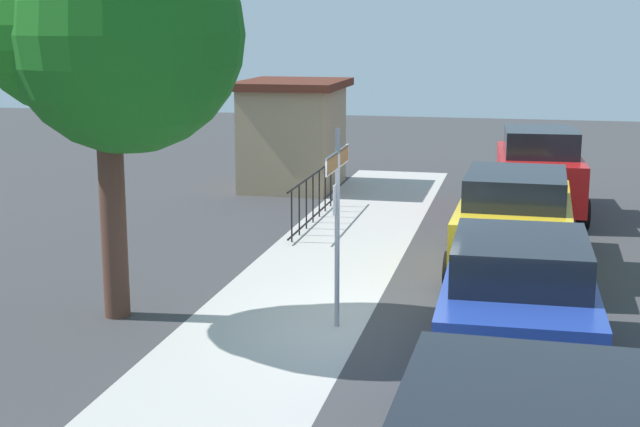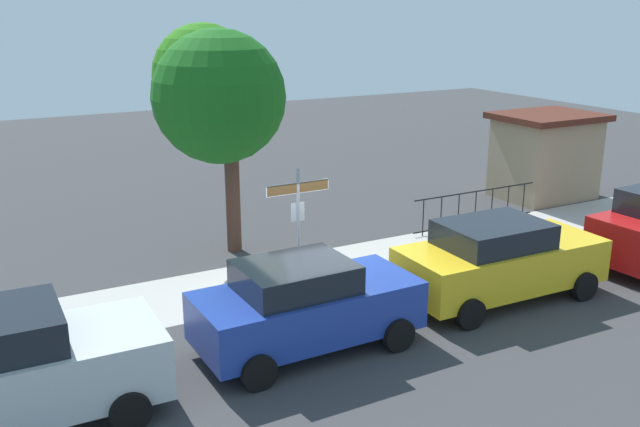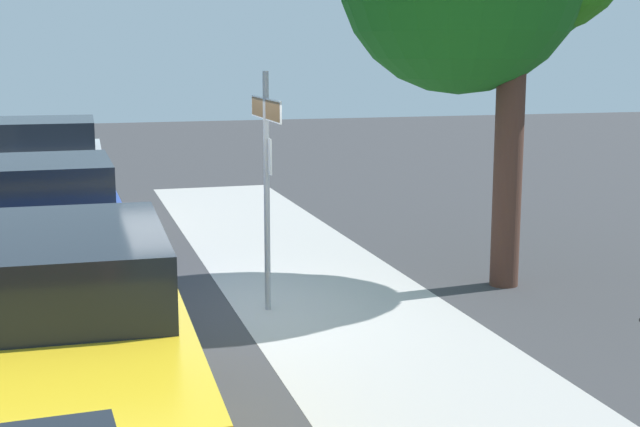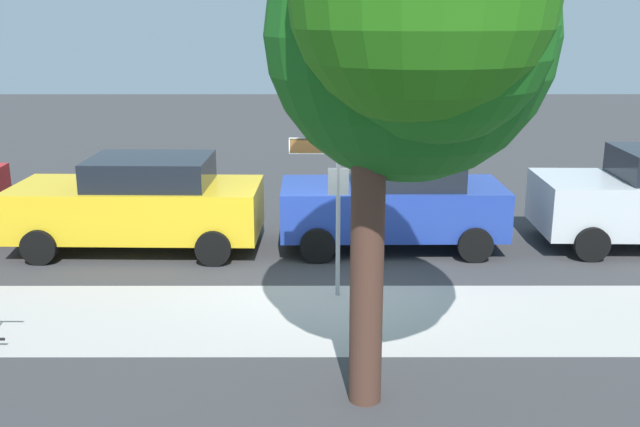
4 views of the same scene
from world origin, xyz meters
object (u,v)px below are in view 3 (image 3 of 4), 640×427
street_sign (266,150)px  car_yellow (54,354)px  car_silver (47,173)px  car_blue (48,231)px

street_sign → car_yellow: 4.51m
car_silver → car_blue: (5.13, 0.09, -0.06)m
car_silver → street_sign: bearing=23.8°
street_sign → car_blue: size_ratio=0.68×
car_blue → car_yellow: (4.80, 0.11, 0.02)m
street_sign → car_yellow: (3.67, -2.41, -1.03)m
street_sign → car_yellow: street_sign is taller
street_sign → car_silver: (-6.26, -2.61, -0.98)m
car_silver → car_yellow: 9.93m
car_silver → car_yellow: (9.93, 0.20, -0.05)m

